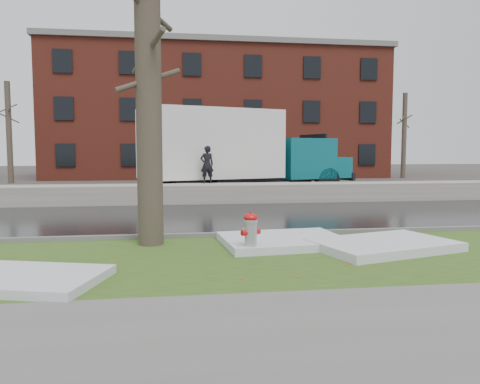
{
  "coord_description": "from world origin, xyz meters",
  "views": [
    {
      "loc": [
        -1.69,
        -9.94,
        2.07
      ],
      "look_at": [
        0.07,
        2.15,
        1.0
      ],
      "focal_mm": 35.0,
      "sensor_mm": 36.0,
      "label": 1
    }
  ],
  "objects": [
    {
      "name": "curb",
      "position": [
        0.0,
        1.0,
        0.07
      ],
      "size": [
        60.0,
        0.15,
        0.14
      ],
      "primitive_type": "cube",
      "color": "slate",
      "rests_on": "ground"
    },
    {
      "name": "snowbank",
      "position": [
        0.0,
        8.7,
        0.38
      ],
      "size": [
        60.0,
        1.6,
        0.75
      ],
      "primitive_type": "cube",
      "color": "#A29F94",
      "rests_on": "ground"
    },
    {
      "name": "snow_patch_far",
      "position": [
        -3.92,
        -2.5,
        0.11
      ],
      "size": [
        2.57,
        2.16,
        0.14
      ],
      "primitive_type": "cube",
      "rotation": [
        0.0,
        0.0,
        -0.29
      ],
      "color": "silver",
      "rests_on": "verge"
    },
    {
      "name": "ground",
      "position": [
        0.0,
        0.0,
        0.0
      ],
      "size": [
        120.0,
        120.0,
        0.0
      ],
      "primitive_type": "plane",
      "color": "#47423D",
      "rests_on": "ground"
    },
    {
      "name": "bg_tree_left",
      "position": [
        -12.0,
        22.0,
        3.33
      ],
      "size": [
        1.4,
        1.62,
        6.5
      ],
      "color": "brown",
      "rests_on": "ground"
    },
    {
      "name": "brick_building",
      "position": [
        2.0,
        30.0,
        5.0
      ],
      "size": [
        26.0,
        12.0,
        10.0
      ],
      "primitive_type": "cube",
      "color": "maroon",
      "rests_on": "ground"
    },
    {
      "name": "bg_tree_center",
      "position": [
        -6.0,
        26.0,
        3.33
      ],
      "size": [
        1.4,
        1.62,
        6.5
      ],
      "color": "brown",
      "rests_on": "ground"
    },
    {
      "name": "box_truck",
      "position": [
        1.27,
        11.71,
        2.09
      ],
      "size": [
        11.87,
        5.59,
        3.95
      ],
      "rotation": [
        0.0,
        0.0,
        0.3
      ],
      "color": "black",
      "rests_on": "ground"
    },
    {
      "name": "snow_patch_side",
      "position": [
        2.63,
        -0.92,
        0.13
      ],
      "size": [
        3.19,
        2.51,
        0.18
      ],
      "primitive_type": "cube",
      "rotation": [
        0.0,
        0.0,
        0.28
      ],
      "color": "silver",
      "rests_on": "verge"
    },
    {
      "name": "sidewalk",
      "position": [
        0.0,
        -5.0,
        0.03
      ],
      "size": [
        60.0,
        3.0,
        0.05
      ],
      "primitive_type": "cube",
      "color": "slate",
      "rests_on": "ground"
    },
    {
      "name": "parking_lot",
      "position": [
        0.0,
        13.0,
        0.01
      ],
      "size": [
        60.0,
        9.0,
        0.03
      ],
      "primitive_type": "cube",
      "color": "slate",
      "rests_on": "ground"
    },
    {
      "name": "verge",
      "position": [
        0.0,
        -1.25,
        0.02
      ],
      "size": [
        60.0,
        4.5,
        0.04
      ],
      "primitive_type": "cube",
      "color": "#2A4517",
      "rests_on": "ground"
    },
    {
      "name": "tree",
      "position": [
        -2.16,
        0.33,
        3.5
      ],
      "size": [
        1.38,
        1.6,
        6.87
      ],
      "rotation": [
        0.0,
        0.0,
        -0.01
      ],
      "color": "brown",
      "rests_on": "verge"
    },
    {
      "name": "snow_patch_near",
      "position": [
        0.69,
        -0.1,
        0.12
      ],
      "size": [
        2.77,
        2.22,
        0.16
      ],
      "primitive_type": "cube",
      "rotation": [
        0.0,
        0.0,
        0.09
      ],
      "color": "silver",
      "rests_on": "verge"
    },
    {
      "name": "worker",
      "position": [
        -0.26,
        9.3,
        1.52
      ],
      "size": [
        0.62,
        0.46,
        1.54
      ],
      "primitive_type": "imported",
      "rotation": [
        0.0,
        0.0,
        3.32
      ],
      "color": "black",
      "rests_on": "snowbank"
    },
    {
      "name": "fire_hydrant",
      "position": [
        -0.17,
        -0.97,
        0.49
      ],
      "size": [
        0.42,
        0.4,
        0.85
      ],
      "rotation": [
        0.0,
        0.0,
        0.42
      ],
      "color": "#A8AAB0",
      "rests_on": "verge"
    },
    {
      "name": "road",
      "position": [
        0.0,
        4.5,
        0.01
      ],
      "size": [
        60.0,
        7.0,
        0.03
      ],
      "primitive_type": "cube",
      "color": "black",
      "rests_on": "ground"
    },
    {
      "name": "bg_tree_right",
      "position": [
        16.0,
        24.0,
        3.33
      ],
      "size": [
        1.4,
        1.62,
        6.5
      ],
      "color": "brown",
      "rests_on": "ground"
    }
  ]
}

